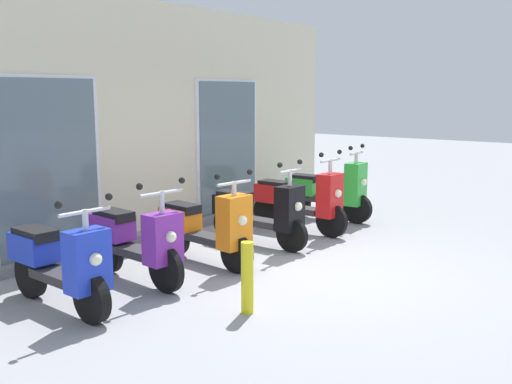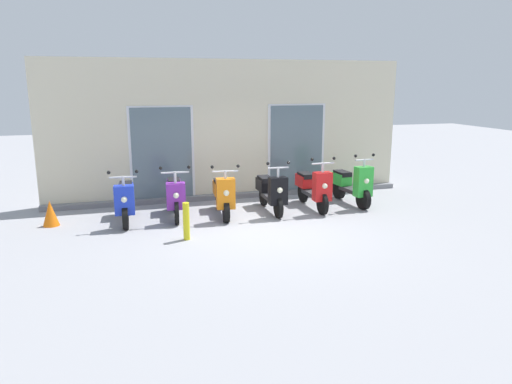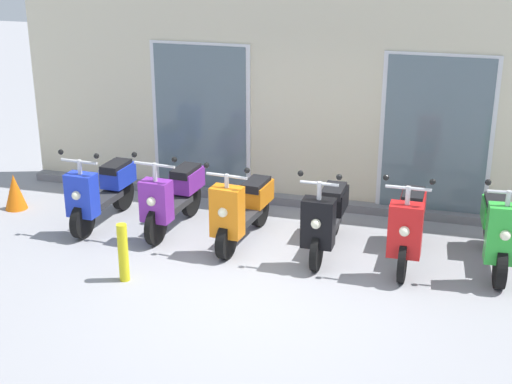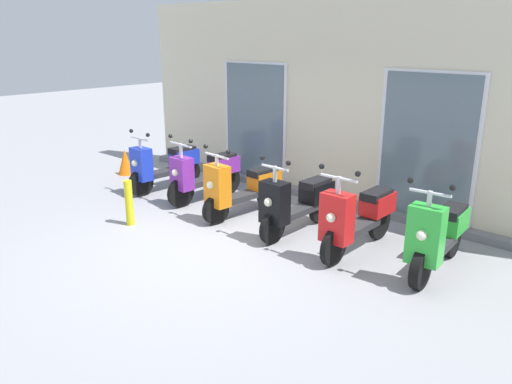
% 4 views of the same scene
% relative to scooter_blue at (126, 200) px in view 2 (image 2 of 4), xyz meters
% --- Properties ---
extents(ground_plane, '(40.00, 40.00, 0.00)m').
position_rel_scooter_blue_xyz_m(ground_plane, '(2.61, -1.28, -0.47)').
color(ground_plane, '#939399').
extents(storefront_facade, '(8.94, 0.50, 3.37)m').
position_rel_scooter_blue_xyz_m(storefront_facade, '(2.61, 1.65, 1.15)').
color(storefront_facade, beige).
rests_on(storefront_facade, ground_plane).
extents(scooter_blue, '(0.59, 1.55, 1.17)m').
position_rel_scooter_blue_xyz_m(scooter_blue, '(0.00, 0.00, 0.00)').
color(scooter_blue, black).
rests_on(scooter_blue, ground_plane).
extents(scooter_purple, '(0.63, 1.55, 1.20)m').
position_rel_scooter_blue_xyz_m(scooter_purple, '(1.02, 0.07, 0.02)').
color(scooter_purple, black).
rests_on(scooter_purple, ground_plane).
extents(scooter_orange, '(0.60, 1.57, 1.20)m').
position_rel_scooter_blue_xyz_m(scooter_orange, '(2.03, -0.07, -0.01)').
color(scooter_orange, black).
rests_on(scooter_orange, ground_plane).
extents(scooter_black, '(0.52, 1.59, 1.21)m').
position_rel_scooter_blue_xyz_m(scooter_black, '(3.12, -0.07, 0.01)').
color(scooter_black, black).
rests_on(scooter_black, ground_plane).
extents(scooter_red, '(0.58, 1.65, 1.26)m').
position_rel_scooter_blue_xyz_m(scooter_red, '(4.12, -0.08, 0.03)').
color(scooter_red, black).
rests_on(scooter_red, ground_plane).
extents(scooter_green, '(0.53, 1.59, 1.27)m').
position_rel_scooter_blue_xyz_m(scooter_green, '(5.16, 0.04, 0.01)').
color(scooter_green, black).
rests_on(scooter_green, ground_plane).
extents(traffic_cone, '(0.32, 0.32, 0.52)m').
position_rel_scooter_blue_xyz_m(traffic_cone, '(-1.47, 0.14, -0.21)').
color(traffic_cone, orange).
rests_on(traffic_cone, ground_plane).
extents(curb_bollard, '(0.12, 0.12, 0.70)m').
position_rel_scooter_blue_xyz_m(curb_bollard, '(1.03, -1.50, -0.12)').
color(curb_bollard, yellow).
rests_on(curb_bollard, ground_plane).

